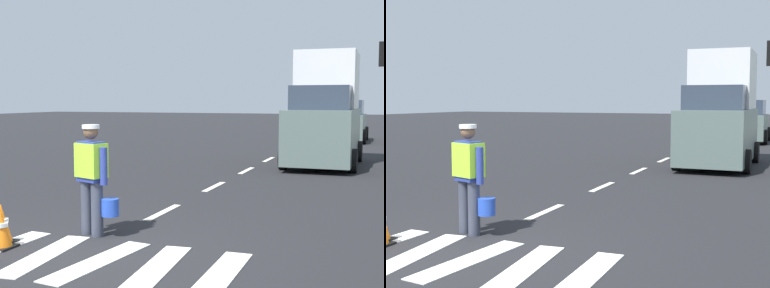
% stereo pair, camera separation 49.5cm
% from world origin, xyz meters
% --- Properties ---
extents(ground_plane, '(96.00, 96.00, 0.00)m').
position_xyz_m(ground_plane, '(0.00, 21.00, 0.00)').
color(ground_plane, black).
extents(crosswalk_stripes, '(4.40, 1.93, 0.01)m').
position_xyz_m(crosswalk_stripes, '(0.00, -0.27, 0.01)').
color(crosswalk_stripes, white).
rests_on(crosswalk_stripes, ground).
extents(lane_center_line, '(0.14, 46.40, 0.01)m').
position_xyz_m(lane_center_line, '(0.00, 25.20, 0.00)').
color(lane_center_line, silver).
rests_on(lane_center_line, ground).
extents(road_worker, '(0.76, 0.42, 1.67)m').
position_xyz_m(road_worker, '(-0.34, 0.85, 0.93)').
color(road_worker, '#383D4C').
rests_on(road_worker, ground).
extents(delivery_truck, '(2.16, 4.60, 3.54)m').
position_xyz_m(delivery_truck, '(1.92, 10.94, 1.61)').
color(delivery_truck, slate).
rests_on(delivery_truck, ground).
extents(car_outgoing_far, '(1.97, 4.00, 2.01)m').
position_xyz_m(car_outgoing_far, '(1.85, 20.68, 0.93)').
color(car_outgoing_far, slate).
rests_on(car_outgoing_far, ground).
extents(car_oncoming_third, '(1.92, 3.90, 2.19)m').
position_xyz_m(car_oncoming_third, '(-1.82, 37.98, 1.01)').
color(car_oncoming_third, red).
rests_on(car_oncoming_third, ground).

